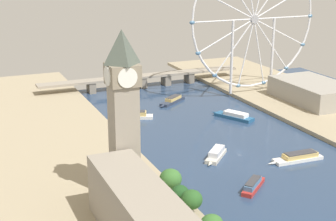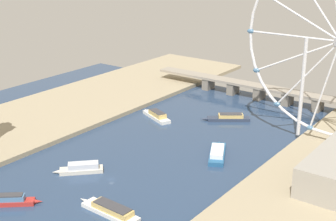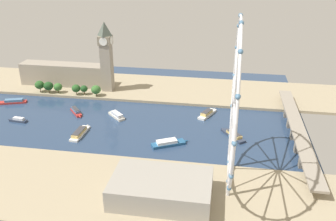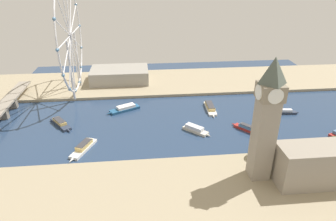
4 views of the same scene
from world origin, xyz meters
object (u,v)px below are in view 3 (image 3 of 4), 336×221
Objects in this scene: parliament_block at (64,74)px; riverside_hall at (161,188)px; tour_boat_0 at (18,120)px; tour_boat_3 at (76,111)px; ferris_wheel at (234,103)px; tour_boat_1 at (207,113)px; tour_boat_7 at (80,133)px; tour_boat_6 at (13,101)px; river_bridge at (298,131)px; tour_boat_2 at (116,115)px; clock_tower at (106,56)px; tour_boat_5 at (233,135)px; tour_boat_4 at (168,143)px.

parliament_block is 266.22m from riverside_hall.
tour_boat_3 reaches higher than tour_boat_0.
ferris_wheel is 203.51m from tour_boat_3.
parliament_block reaches higher than tour_boat_3.
riverside_hall reaches higher than tour_boat_1.
tour_boat_7 is at bearing 173.51° from tour_boat_0.
tour_boat_6 is (-147.46, -201.32, -9.03)m from riverside_hall.
riverside_hall reaches higher than river_bridge.
tour_boat_7 is (-54.93, -142.08, -63.89)m from ferris_wheel.
ferris_wheel is (177.73, 211.31, 49.38)m from parliament_block.
tour_boat_3 is (-29.03, 51.53, 0.38)m from tour_boat_0.
tour_boat_0 is at bearing 59.80° from tour_boat_2.
parliament_block is 2.90× the size of tour_boat_7.
clock_tower reaches higher than tour_boat_1.
tour_boat_3 is at bearing -144.16° from tour_boat_0.
river_bridge is 5.20× the size of tour_boat_7.
riverside_hall is at bearing 38.24° from parliament_block.
tour_boat_2 reaches higher than tour_boat_0.
clock_tower is 225.18m from ferris_wheel.
river_bridge is at bearing 154.97° from tour_boat_6.
clock_tower reaches higher than parliament_block.
parliament_block is at bearing -109.68° from river_bridge.
tour_boat_1 reaches higher than tour_boat_7.
tour_boat_7 is (122.80, 69.23, -14.50)m from parliament_block.
river_bridge is 6.19× the size of tour_boat_5.
tour_boat_4 is at bearing 24.48° from tour_boat_3.
ferris_wheel is at bearing -38.21° from river_bridge.
tour_boat_7 is (-86.25, -95.51, -8.83)m from riverside_hall.
tour_boat_1 reaches higher than tour_boat_3.
tour_boat_4 is 204.75m from tour_boat_6.
parliament_block is 4.77× the size of tour_boat_0.
tour_boat_5 is at bearing -80.31° from tour_boat_7.
riverside_hall is 152.18m from tour_boat_1.
riverside_hall is at bearing 118.21° from tour_boat_5.
riverside_hall is 3.10× the size of tour_boat_0.
clock_tower is 121.29m from tour_boat_7.
clock_tower is 232.62m from river_bridge.
tour_boat_5 is at bearing -84.95° from river_bridge.
clock_tower is 2.25× the size of tour_boat_7.
riverside_hall is 249.71m from tour_boat_6.
tour_boat_0 is at bearing -2.69° from parliament_block.
river_bridge is at bearing 70.32° from parliament_block.
tour_boat_3 is 51.35m from tour_boat_7.
river_bridge is 59.64m from tour_boat_5.
tour_boat_2 is at bearing 49.58° from parliament_block.
clock_tower is 3.59× the size of tour_boat_2.
ferris_wheel is at bearing 140.78° from tour_boat_5.
parliament_block is 141.72m from tour_boat_7.
tour_boat_4 is 63.66m from tour_boat_5.
tour_boat_2 is at bearing -129.78° from ferris_wheel.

